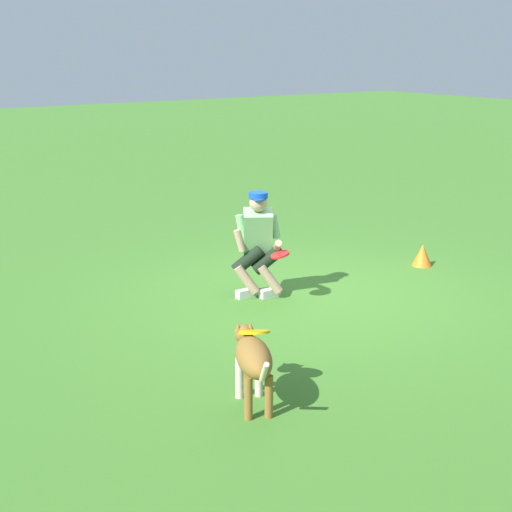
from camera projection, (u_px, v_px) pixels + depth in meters
The scene contains 6 objects.
ground_plane at pixel (310, 295), 9.33m from camera, with size 60.00×60.00×0.00m, color #427B2B.
person at pixel (258, 241), 9.07m from camera, with size 0.62×0.71×1.29m.
dog at pixel (253, 358), 6.39m from camera, with size 0.53×1.03×0.62m.
frisbee_flying at pixel (254, 332), 6.55m from camera, with size 0.27×0.27×0.02m, color yellow.
frisbee_held at pixel (280, 255), 8.81m from camera, with size 0.22×0.22×0.02m, color red.
training_cone at pixel (422, 255), 10.52m from camera, with size 0.27×0.27×0.30m, color orange.
Camera 1 is at (5.57, 6.93, 2.95)m, focal length 53.87 mm.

